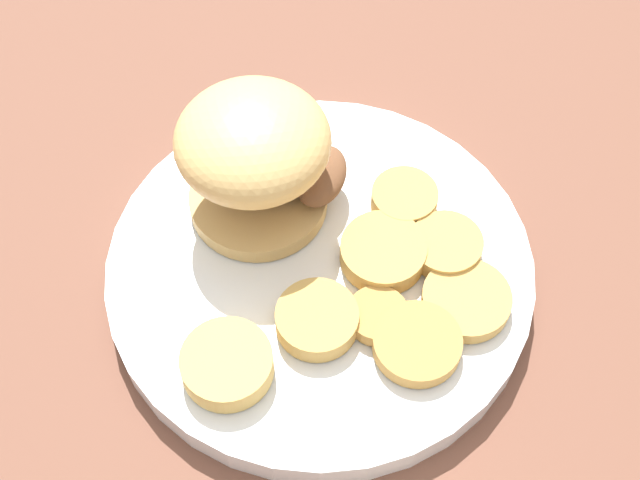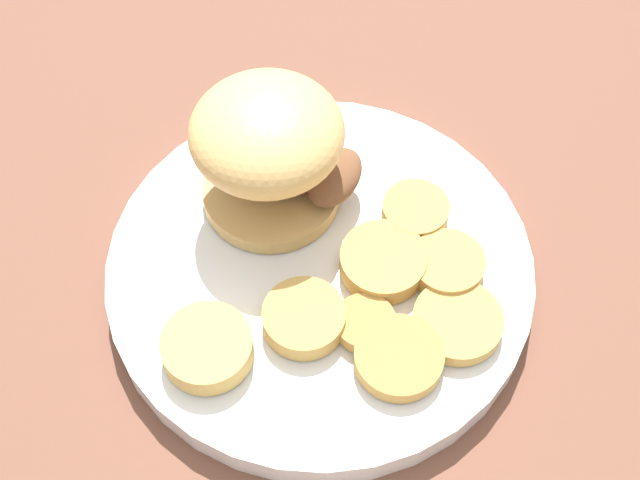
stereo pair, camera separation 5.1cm
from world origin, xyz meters
The scene contains 11 objects.
ground_plane centered at (0.00, 0.00, 0.00)m, with size 4.00×4.00×0.00m, color brown.
dinner_plate centered at (0.00, 0.00, 0.01)m, with size 0.27×0.27×0.02m.
sandwich centered at (0.05, -0.04, 0.07)m, with size 0.10×0.12×0.09m.
potato_round_0 centered at (-0.04, -0.01, 0.03)m, with size 0.05×0.05×0.02m, color tan.
potato_round_1 centered at (0.04, 0.08, 0.03)m, with size 0.05×0.05×0.02m, color tan.
potato_round_2 centered at (-0.05, -0.05, 0.03)m, with size 0.04×0.04×0.02m, color tan.
potato_round_3 centered at (-0.07, 0.05, 0.03)m, with size 0.05×0.05×0.01m, color #BC8942.
potato_round_4 centered at (-0.08, -0.02, 0.03)m, with size 0.05×0.05×0.01m, color tan.
potato_round_5 centered at (-0.04, 0.03, 0.03)m, with size 0.04×0.04×0.01m, color #BC8942.
potato_round_6 centered at (-0.09, 0.01, 0.03)m, with size 0.05×0.05×0.01m, color tan.
potato_round_7 centered at (-0.01, 0.04, 0.03)m, with size 0.05×0.05×0.01m, color tan.
Camera 2 is at (-0.11, 0.27, 0.50)m, focal length 50.00 mm.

